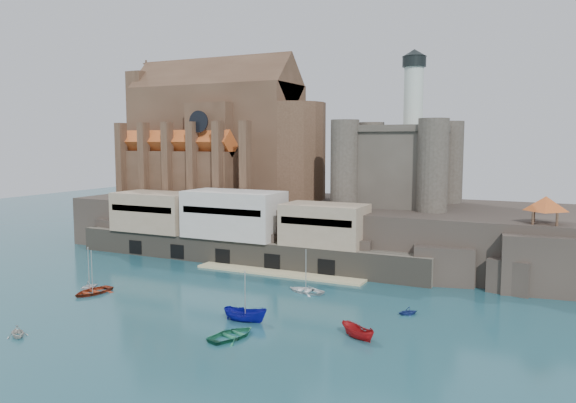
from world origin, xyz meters
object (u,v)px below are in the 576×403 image
(castle_keep, at_px, (399,161))
(pavilion, at_px, (546,205))
(church, at_px, (222,141))
(boat_0, at_px, (93,293))
(boat_1, at_px, (18,336))
(boat_2, at_px, (245,321))

(castle_keep, distance_m, pavilion, 30.50)
(church, bearing_deg, boat_0, -81.21)
(boat_1, distance_m, boat_2, 26.13)
(pavilion, height_order, boat_1, pavilion)
(boat_0, height_order, boat_1, boat_0)
(church, xyz_separation_m, boat_0, (7.21, -46.60, -22.13))
(castle_keep, relative_size, pavilion, 4.58)
(church, xyz_separation_m, pavilion, (66.13, -15.85, -9.40))
(boat_2, bearing_deg, church, 27.63)
(castle_keep, height_order, boat_2, castle_keep)
(boat_1, xyz_separation_m, boat_2, (20.67, 15.99, 0.00))
(boat_0, height_order, boat_2, boat_0)
(boat_0, relative_size, boat_1, 1.98)
(church, height_order, boat_2, church)
(castle_keep, xyz_separation_m, boat_0, (-33.00, -45.83, -18.31))
(pavilion, height_order, boat_2, pavilion)
(castle_keep, relative_size, boat_2, 5.16)
(castle_keep, height_order, boat_0, castle_keep)
(pavilion, bearing_deg, boat_1, -137.89)
(boat_1, bearing_deg, boat_0, 47.83)
(church, distance_m, boat_0, 52.09)
(castle_keep, bearing_deg, boat_2, -97.88)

